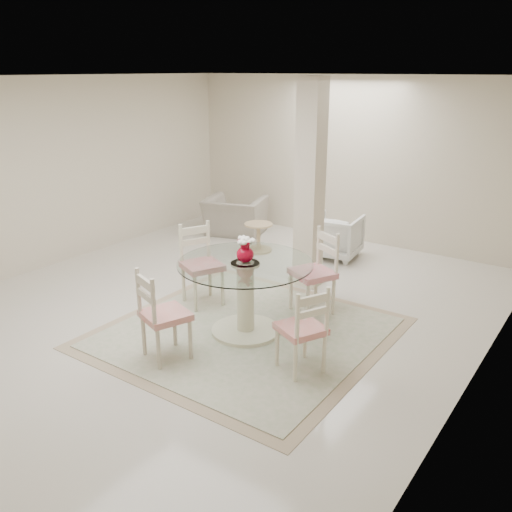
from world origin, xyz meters
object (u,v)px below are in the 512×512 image
Objects in this scene: column at (310,186)px; dining_chair_north at (318,266)px; dining_chair_south at (159,309)px; dining_chair_east at (305,324)px; dining_chair_west at (200,258)px; red_vase at (245,250)px; recliner_taupe at (235,216)px; side_table at (258,239)px; armchair_white at (336,236)px; dining_table at (245,298)px.

dining_chair_north is at bearing -53.13° from column.
dining_chair_east is at bearing -135.12° from dining_chair_south.
red_vase is at bearing -85.17° from dining_chair_west.
dining_chair_south is (-0.35, -0.96, -0.42)m from red_vase.
recliner_taupe reaches higher than side_table.
red_vase is 1.09m from dining_chair_north.
armchair_white is 1.57× the size of side_table.
dining_chair_west is 2.38× the size of side_table.
dining_table reaches higher than recliner_taupe.
recliner_taupe is 1.09m from side_table.
dining_table is at bearing 161.57° from red_vase.
armchair_white is (-0.74, 1.95, -0.25)m from dining_chair_north.
red_vase is 3.00m from armchair_white.
recliner_taupe is at bearing 128.79° from dining_table.
dining_chair_north is 1.45m from dining_chair_west.
dining_chair_north is 2.10m from armchair_white.
dining_chair_east is 4.76m from recliner_taupe.
dining_table is at bearing -85.17° from dining_chair_west.
dining_chair_south is 1.06× the size of recliner_taupe.
dining_table is at bearing -84.28° from dining_chair_north.
dining_chair_north reaches higher than armchair_white.
dining_chair_west is 2.62m from armchair_white.
dining_chair_east is (0.95, -0.36, 0.10)m from dining_table.
dining_chair_north reaches higher than dining_table.
red_vase is (0.00, -0.00, 0.55)m from dining_table.
dining_chair_south is 4.47m from recliner_taupe.
side_table is (-2.45, 2.77, -0.31)m from dining_chair_east.
column is at bearing 96.49° from dining_table.
recliner_taupe is (-2.77, 2.04, -0.26)m from dining_chair_north.
dining_table is at bearing 90.35° from armchair_white.
recliner_taupe is (-2.22, 1.31, -1.03)m from column.
dining_chair_east is at bearing -39.45° from dining_chair_north.
dining_table is 2.85m from side_table.
dining_chair_north is 2.39× the size of side_table.
dining_chair_west reaches higher than dining_table.
recliner_taupe is at bearing 170.04° from dining_chair_north.
column is 2.77m from dining_chair_south.
dining_chair_north reaches higher than recliner_taupe.
armchair_white is (2.03, -0.10, 0.01)m from recliner_taupe.
dining_chair_west is 1.12× the size of recliner_taupe.
dining_chair_east is at bearing -48.54° from side_table.
armchair_white is at bearing 97.53° from red_vase.
red_vase is 3.90m from recliner_taupe.
armchair_white is at bearing 97.51° from dining_table.
red_vase is 1.11m from dining_chair_east.
dining_chair_east is at bearing 118.37° from recliner_taupe.
dining_chair_north reaches higher than dining_chair_east.
recliner_taupe is at bearing -42.27° from dining_chair_south.
armchair_white is at bearing -69.32° from dining_chair_south.
side_table is (-1.50, 2.42, -0.76)m from red_vase.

